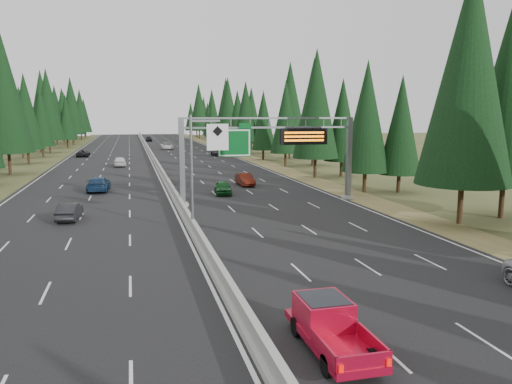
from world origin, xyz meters
TOP-DOWN VIEW (x-y plane):
  - road at (0.00, 80.00)m, footprint 32.00×260.00m
  - shoulder_right at (17.80, 80.00)m, footprint 3.60×260.00m
  - shoulder_left at (-17.80, 80.00)m, footprint 3.60×260.00m
  - median_barrier at (0.00, 80.00)m, footprint 0.70×260.00m
  - sign_gantry at (8.92, 34.88)m, footprint 16.75×0.98m
  - hov_sign_pole at (0.58, 24.97)m, footprint 2.80×0.50m
  - tree_row_right at (21.98, 74.51)m, footprint 12.26×240.92m
  - tree_row_left at (-21.87, 73.62)m, footprint 12.13×243.62m
  - red_pickup at (2.40, 6.41)m, footprint 1.79×5.01m
  - car_ahead_green at (5.02, 40.77)m, footprint 1.99×4.11m
  - car_ahead_dkred at (8.61, 46.35)m, footprint 1.59×4.24m
  - car_ahead_dkgrey at (12.64, 89.25)m, footprint 2.13×4.86m
  - car_ahead_white at (4.42, 110.36)m, footprint 2.65×5.72m
  - car_ahead_far at (1.63, 149.07)m, footprint 2.33×4.85m
  - car_onc_near at (-8.73, 31.13)m, footprint 1.74×4.10m
  - car_onc_blue at (-7.41, 46.01)m, footprint 2.43×5.39m
  - car_onc_white at (-5.72, 72.18)m, footprint 2.18×4.75m
  - car_onc_far at (-12.93, 93.40)m, footprint 2.36×4.95m

SIDE VIEW (x-z plane):
  - shoulder_right at x=17.80m, z-range 0.00..0.06m
  - shoulder_left at x=-17.80m, z-range 0.00..0.06m
  - road at x=0.00m, z-range 0.00..0.08m
  - median_barrier at x=0.00m, z-range -0.01..0.84m
  - car_onc_near at x=-8.73m, z-range 0.08..1.40m
  - car_ahead_green at x=5.02m, z-range 0.08..1.43m
  - car_onc_far at x=-12.93m, z-range 0.08..1.44m
  - car_ahead_dkred at x=8.61m, z-range 0.08..1.46m
  - car_ahead_dkgrey at x=12.64m, z-range 0.08..1.47m
  - car_onc_blue at x=-7.41m, z-range 0.08..1.61m
  - car_onc_white at x=-5.72m, z-range 0.08..1.66m
  - car_ahead_white at x=4.42m, z-range 0.08..1.67m
  - car_ahead_far at x=1.63m, z-range 0.08..1.68m
  - red_pickup at x=2.40m, z-range 0.17..1.80m
  - hov_sign_pole at x=0.58m, z-range 0.72..8.72m
  - sign_gantry at x=8.92m, z-range 1.37..9.17m
  - tree_row_right at x=21.98m, z-range -0.34..18.63m
  - tree_row_left at x=-21.87m, z-range -0.07..18.87m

